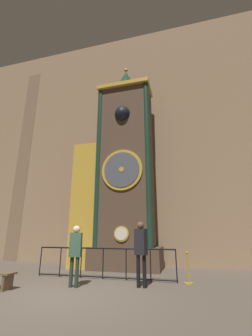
{
  "coord_description": "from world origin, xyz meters",
  "views": [
    {
      "loc": [
        3.2,
        -5.5,
        1.47
      ],
      "look_at": [
        0.46,
        4.56,
        4.53
      ],
      "focal_mm": 24.0,
      "sensor_mm": 36.0,
      "label": 1
    }
  ],
  "objects": [
    {
      "name": "visitor_far",
      "position": [
        1.77,
        1.43,
        1.11
      ],
      "size": [
        0.39,
        0.32,
        1.83
      ],
      "rotation": [
        0.0,
        0.0,
        -0.33
      ],
      "color": "black",
      "rests_on": "ground_plane"
    },
    {
      "name": "ground_plane",
      "position": [
        0.0,
        0.0,
        0.0
      ],
      "size": [
        28.0,
        28.0,
        0.0
      ],
      "primitive_type": "plane",
      "color": "brown"
    },
    {
      "name": "cathedral_back_wall",
      "position": [
        -0.09,
        5.92,
        6.85
      ],
      "size": [
        24.0,
        0.32,
        13.71
      ],
      "color": "#997A5B",
      "rests_on": "ground_plane"
    },
    {
      "name": "visitor_near",
      "position": [
        -0.12,
        0.96,
        1.03
      ],
      "size": [
        0.38,
        0.3,
        1.71
      ],
      "rotation": [
        0.0,
        0.0,
        0.25
      ],
      "color": "#213427",
      "rests_on": "ground_plane"
    },
    {
      "name": "clock_tower",
      "position": [
        0.09,
        4.53,
        4.27
      ],
      "size": [
        4.1,
        1.83,
        10.3
      ],
      "color": "brown",
      "rests_on": "ground_plane"
    },
    {
      "name": "stanchion_post",
      "position": [
        3.07,
        2.28,
        0.3
      ],
      "size": [
        0.28,
        0.28,
        0.94
      ],
      "color": "#B28E33",
      "rests_on": "ground_plane"
    },
    {
      "name": "railing_fence",
      "position": [
        0.24,
        2.34,
        0.56
      ],
      "size": [
        4.99,
        0.05,
        1.01
      ],
      "color": "black",
      "rests_on": "ground_plane"
    }
  ]
}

